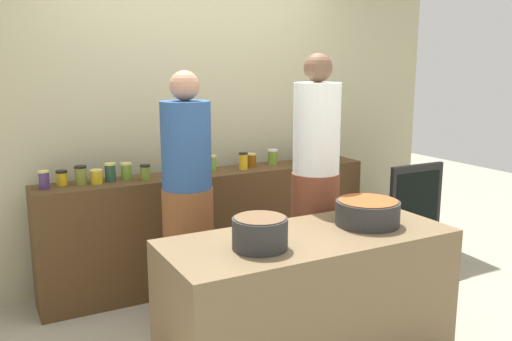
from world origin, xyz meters
TOP-DOWN VIEW (x-y plane):
  - ground at (0.00, 0.00)m, footprint 12.00×12.00m
  - storefront_wall at (0.00, 1.45)m, footprint 4.80×0.12m
  - display_shelf at (0.00, 1.10)m, footprint 2.70×0.36m
  - prep_table at (0.00, -0.30)m, footprint 1.70×0.70m
  - preserve_jar_0 at (-1.24, 1.10)m, footprint 0.07×0.07m
  - preserve_jar_1 at (-1.12, 1.17)m, footprint 0.08×0.08m
  - preserve_jar_2 at (-0.99, 1.13)m, footprint 0.09×0.09m
  - preserve_jar_3 at (-0.89, 1.11)m, footprint 0.09×0.09m
  - preserve_jar_4 at (-0.79, 1.13)m, footprint 0.08×0.08m
  - preserve_jar_5 at (-0.67, 1.14)m, footprint 0.08×0.08m
  - preserve_jar_6 at (-0.55, 1.05)m, footprint 0.07×0.07m
  - preserve_jar_7 at (-0.30, 1.08)m, footprint 0.09×0.09m
  - preserve_jar_8 at (-0.20, 1.06)m, footprint 0.07×0.07m
  - preserve_jar_9 at (0.04, 1.16)m, footprint 0.07×0.07m
  - preserve_jar_10 at (0.28, 1.08)m, footprint 0.08×0.08m
  - preserve_jar_11 at (0.39, 1.16)m, footprint 0.08×0.08m
  - preserve_jar_12 at (0.59, 1.15)m, footprint 0.08×0.08m
  - preserve_jar_13 at (0.81, 1.10)m, footprint 0.09×0.09m
  - preserve_jar_14 at (0.96, 1.16)m, footprint 0.09×0.09m
  - preserve_jar_15 at (1.13, 1.04)m, footprint 0.08×0.08m
  - cooking_pot_left at (-0.36, -0.36)m, footprint 0.30×0.30m
  - cooking_pot_center at (0.42, -0.29)m, footprint 0.39×0.39m
  - cook_with_tongs at (-0.42, 0.53)m, footprint 0.34×0.34m
  - cook_in_cap at (0.42, 0.26)m, footprint 0.33×0.33m
  - chalkboard_sign at (1.63, 0.52)m, footprint 0.56×0.05m

SIDE VIEW (x-z plane):
  - ground at x=0.00m, z-range 0.00..0.00m
  - prep_table at x=0.00m, z-range 0.00..0.79m
  - display_shelf at x=0.00m, z-range 0.00..0.90m
  - chalkboard_sign at x=1.63m, z-range 0.01..0.92m
  - cook_with_tongs at x=-0.42m, z-range -0.08..1.63m
  - cook_in_cap at x=0.42m, z-range -0.08..1.74m
  - cooking_pot_center at x=0.42m, z-range 0.79..0.94m
  - cooking_pot_left at x=-0.36m, z-range 0.79..0.96m
  - preserve_jar_14 at x=0.96m, z-range 0.91..1.01m
  - preserve_jar_3 at x=-0.89m, z-range 0.91..1.01m
  - preserve_jar_1 at x=-1.12m, z-range 0.91..1.01m
  - preserve_jar_11 at x=0.39m, z-range 0.91..1.02m
  - preserve_jar_6 at x=-0.55m, z-range 0.91..1.02m
  - preserve_jar_9 at x=0.04m, z-range 0.91..1.03m
  - preserve_jar_5 at x=-0.67m, z-range 0.91..1.03m
  - preserve_jar_0 at x=-1.24m, z-range 0.91..1.03m
  - preserve_jar_12 at x=0.59m, z-range 0.91..1.04m
  - preserve_jar_8 at x=-0.20m, z-range 0.91..1.04m
  - preserve_jar_15 at x=1.13m, z-range 0.91..1.04m
  - preserve_jar_2 at x=-0.99m, z-range 0.91..1.04m
  - preserve_jar_4 at x=-0.79m, z-range 0.91..1.04m
  - preserve_jar_10 at x=0.28m, z-range 0.91..1.04m
  - preserve_jar_7 at x=-0.30m, z-range 0.91..1.05m
  - preserve_jar_13 at x=0.81m, z-range 0.91..1.05m
  - storefront_wall at x=0.00m, z-range 0.00..3.00m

